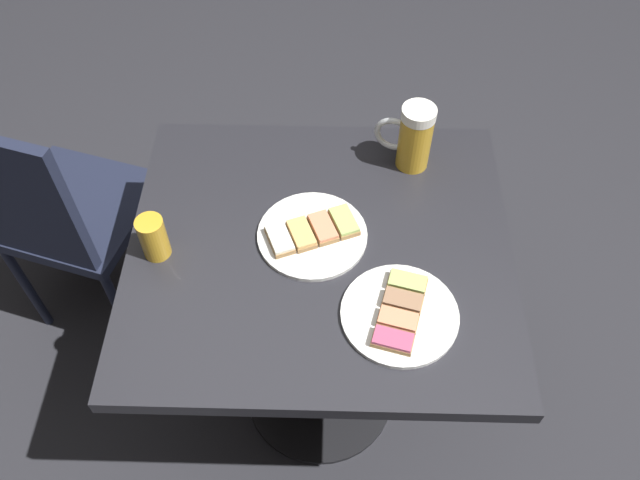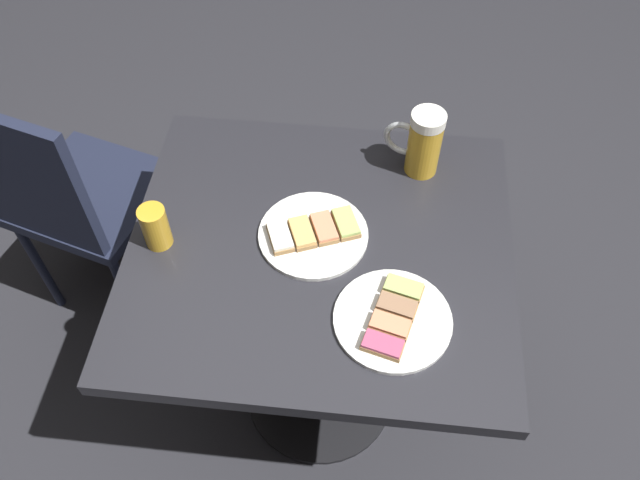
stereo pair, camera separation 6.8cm
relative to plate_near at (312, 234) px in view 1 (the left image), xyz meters
name	(u,v)px [view 1 (the left image)]	position (x,y,z in m)	size (l,w,h in m)	color
ground_plane	(320,393)	(0.02, 0.02, -0.76)	(6.00, 6.00, 0.00)	#28282D
cafe_table	(320,285)	(0.02, 0.02, -0.16)	(0.74, 0.83, 0.75)	black
plate_near	(312,234)	(0.00, 0.00, 0.00)	(0.24, 0.24, 0.03)	white
plate_far	(400,313)	(0.19, 0.18, 0.00)	(0.24, 0.24, 0.03)	white
beer_mug	(413,137)	(-0.23, 0.22, 0.07)	(0.08, 0.13, 0.17)	gold
beer_glass_small	(153,237)	(0.05, -0.33, 0.04)	(0.06, 0.06, 0.10)	gold
cafe_chair	(58,213)	(-0.25, -0.70, -0.25)	(0.47, 0.47, 0.89)	#1E2338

